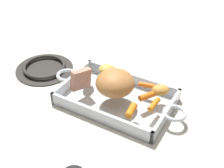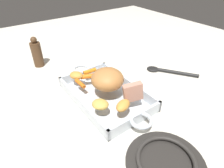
{
  "view_description": "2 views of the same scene",
  "coord_description": "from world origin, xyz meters",
  "px_view_note": "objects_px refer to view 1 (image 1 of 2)",
  "views": [
    {
      "loc": [
        -0.36,
        0.67,
        0.64
      ],
      "look_at": [
        0.02,
        -0.01,
        0.06
      ],
      "focal_mm": 49.6,
      "sensor_mm": 36.0,
      "label": 1
    },
    {
      "loc": [
        0.47,
        -0.31,
        0.45
      ],
      "look_at": [
        0.0,
        0.03,
        0.06
      ],
      "focal_mm": 30.01,
      "sensor_mm": 36.0,
      "label": 2
    }
  ],
  "objects_px": {
    "pork_roast": "(116,83)",
    "potato_golden_small": "(86,73)",
    "stove_burner_rear": "(44,68)",
    "roasting_dish": "(116,98)",
    "baby_carrot_short": "(148,96)",
    "baby_carrot_northwest": "(131,110)",
    "potato_corner": "(107,69)",
    "roast_slice_outer": "(81,79)",
    "baby_carrot_northeast": "(147,85)",
    "baby_carrot_southeast": "(154,104)",
    "potato_whole": "(160,90)"
  },
  "relations": [
    {
      "from": "baby_carrot_northwest",
      "to": "potato_golden_small",
      "type": "height_order",
      "value": "potato_golden_small"
    },
    {
      "from": "pork_roast",
      "to": "baby_carrot_northwest",
      "type": "relative_size",
      "value": 2.41
    },
    {
      "from": "pork_roast",
      "to": "baby_carrot_short",
      "type": "height_order",
      "value": "pork_roast"
    },
    {
      "from": "pork_roast",
      "to": "roast_slice_outer",
      "type": "distance_m",
      "value": 0.11
    },
    {
      "from": "baby_carrot_northeast",
      "to": "stove_burner_rear",
      "type": "bearing_deg",
      "value": 5.28
    },
    {
      "from": "baby_carrot_short",
      "to": "potato_whole",
      "type": "height_order",
      "value": "potato_whole"
    },
    {
      "from": "pork_roast",
      "to": "stove_burner_rear",
      "type": "height_order",
      "value": "pork_roast"
    },
    {
      "from": "baby_carrot_short",
      "to": "stove_burner_rear",
      "type": "distance_m",
      "value": 0.42
    },
    {
      "from": "baby_carrot_southeast",
      "to": "stove_burner_rear",
      "type": "relative_size",
      "value": 0.26
    },
    {
      "from": "baby_carrot_northeast",
      "to": "stove_burner_rear",
      "type": "distance_m",
      "value": 0.39
    },
    {
      "from": "baby_carrot_short",
      "to": "potato_corner",
      "type": "relative_size",
      "value": 1.08
    },
    {
      "from": "roast_slice_outer",
      "to": "potato_golden_small",
      "type": "height_order",
      "value": "roast_slice_outer"
    },
    {
      "from": "baby_carrot_short",
      "to": "potato_corner",
      "type": "distance_m",
      "value": 0.18
    },
    {
      "from": "roast_slice_outer",
      "to": "baby_carrot_southeast",
      "type": "bearing_deg",
      "value": -173.38
    },
    {
      "from": "baby_carrot_northwest",
      "to": "roast_slice_outer",
      "type": "bearing_deg",
      "value": -9.04
    },
    {
      "from": "roast_slice_outer",
      "to": "baby_carrot_short",
      "type": "relative_size",
      "value": 1.08
    },
    {
      "from": "roast_slice_outer",
      "to": "baby_carrot_northwest",
      "type": "height_order",
      "value": "roast_slice_outer"
    },
    {
      "from": "roast_slice_outer",
      "to": "potato_corner",
      "type": "height_order",
      "value": "roast_slice_outer"
    },
    {
      "from": "baby_carrot_southeast",
      "to": "potato_corner",
      "type": "relative_size",
      "value": 0.99
    },
    {
      "from": "roasting_dish",
      "to": "roast_slice_outer",
      "type": "height_order",
      "value": "roast_slice_outer"
    },
    {
      "from": "roasting_dish",
      "to": "baby_carrot_southeast",
      "type": "xyz_separation_m",
      "value": [
        -0.13,
        0.01,
        0.04
      ]
    },
    {
      "from": "pork_roast",
      "to": "potato_whole",
      "type": "height_order",
      "value": "pork_roast"
    },
    {
      "from": "roast_slice_outer",
      "to": "potato_corner",
      "type": "bearing_deg",
      "value": -104.92
    },
    {
      "from": "baby_carrot_northeast",
      "to": "potato_whole",
      "type": "distance_m",
      "value": 0.05
    },
    {
      "from": "roasting_dish",
      "to": "potato_golden_small",
      "type": "relative_size",
      "value": 7.63
    },
    {
      "from": "roasting_dish",
      "to": "potato_corner",
      "type": "bearing_deg",
      "value": -43.28
    },
    {
      "from": "pork_roast",
      "to": "potato_golden_small",
      "type": "relative_size",
      "value": 2.0
    },
    {
      "from": "baby_carrot_short",
      "to": "roast_slice_outer",
      "type": "bearing_deg",
      "value": 14.65
    },
    {
      "from": "baby_carrot_short",
      "to": "roasting_dish",
      "type": "bearing_deg",
      "value": 9.37
    },
    {
      "from": "baby_carrot_northwest",
      "to": "potato_corner",
      "type": "xyz_separation_m",
      "value": [
        0.16,
        -0.14,
        0.0
      ]
    },
    {
      "from": "roasting_dish",
      "to": "potato_whole",
      "type": "relative_size",
      "value": 8.46
    },
    {
      "from": "roast_slice_outer",
      "to": "potato_whole",
      "type": "relative_size",
      "value": 1.18
    },
    {
      "from": "baby_carrot_southeast",
      "to": "potato_golden_small",
      "type": "height_order",
      "value": "potato_golden_small"
    },
    {
      "from": "roasting_dish",
      "to": "roast_slice_outer",
      "type": "bearing_deg",
      "value": 19.31
    },
    {
      "from": "baby_carrot_northwest",
      "to": "potato_golden_small",
      "type": "xyz_separation_m",
      "value": [
        0.21,
        -0.09,
        0.0
      ]
    },
    {
      "from": "pork_roast",
      "to": "potato_whole",
      "type": "bearing_deg",
      "value": -151.98
    },
    {
      "from": "baby_carrot_northwest",
      "to": "stove_burner_rear",
      "type": "xyz_separation_m",
      "value": [
        0.4,
        -0.1,
        -0.04
      ]
    },
    {
      "from": "roasting_dish",
      "to": "pork_roast",
      "type": "height_order",
      "value": "pork_roast"
    },
    {
      "from": "pork_roast",
      "to": "potato_corner",
      "type": "xyz_separation_m",
      "value": [
        0.08,
        -0.08,
        -0.02
      ]
    },
    {
      "from": "pork_roast",
      "to": "baby_carrot_southeast",
      "type": "distance_m",
      "value": 0.13
    },
    {
      "from": "roast_slice_outer",
      "to": "stove_burner_rear",
      "type": "xyz_separation_m",
      "value": [
        0.21,
        -0.07,
        -0.07
      ]
    },
    {
      "from": "pork_roast",
      "to": "baby_carrot_short",
      "type": "xyz_separation_m",
      "value": [
        -0.1,
        -0.03,
        -0.03
      ]
    },
    {
      "from": "baby_carrot_short",
      "to": "stove_burner_rear",
      "type": "relative_size",
      "value": 0.28
    },
    {
      "from": "baby_carrot_southeast",
      "to": "potato_corner",
      "type": "distance_m",
      "value": 0.22
    },
    {
      "from": "roasting_dish",
      "to": "potato_golden_small",
      "type": "distance_m",
      "value": 0.13
    },
    {
      "from": "roast_slice_outer",
      "to": "potato_whole",
      "type": "height_order",
      "value": "roast_slice_outer"
    },
    {
      "from": "pork_roast",
      "to": "baby_carrot_northeast",
      "type": "xyz_separation_m",
      "value": [
        -0.07,
        -0.07,
        -0.03
      ]
    },
    {
      "from": "roasting_dish",
      "to": "roast_slice_outer",
      "type": "relative_size",
      "value": 7.14
    },
    {
      "from": "roasting_dish",
      "to": "baby_carrot_short",
      "type": "distance_m",
      "value": 0.11
    },
    {
      "from": "baby_carrot_short",
      "to": "stove_burner_rear",
      "type": "xyz_separation_m",
      "value": [
        0.42,
        -0.01,
        -0.04
      ]
    }
  ]
}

